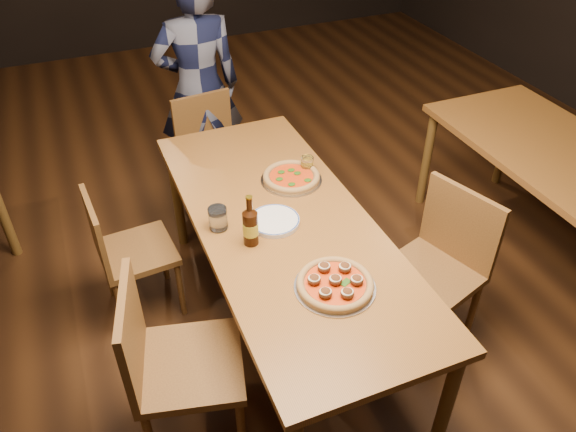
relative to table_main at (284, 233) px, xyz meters
name	(u,v)px	position (x,y,z in m)	size (l,w,h in m)	color
ground	(285,327)	(0.00, 0.00, -0.68)	(9.00, 9.00, 0.00)	black
table_main	(284,233)	(0.00, 0.00, 0.00)	(0.80, 2.00, 0.75)	brown
chair_main_nw	(190,364)	(-0.60, -0.42, -0.21)	(0.44, 0.44, 0.94)	#583617
chair_main_sw	(137,250)	(-0.67, 0.47, -0.27)	(0.38, 0.38, 0.82)	#583617
chair_main_e	(429,275)	(0.65, -0.33, -0.22)	(0.43, 0.43, 0.92)	#583617
chair_end	(216,160)	(-0.02, 1.17, -0.25)	(0.40, 0.40, 0.86)	#583617
pizza_meatball	(335,284)	(0.03, -0.49, 0.09)	(0.34, 0.34, 0.06)	#B7B7BF
pizza_margherita	(291,177)	(0.17, 0.31, 0.09)	(0.32, 0.32, 0.04)	#B7B7BF
plate_stack	(274,221)	(-0.05, 0.01, 0.08)	(0.24, 0.24, 0.02)	white
beer_bottle	(250,227)	(-0.20, -0.09, 0.16)	(0.07, 0.07, 0.25)	black
water_glass	(218,218)	(-0.30, 0.08, 0.13)	(0.09, 0.09, 0.11)	white
amber_glass	(307,164)	(0.28, 0.36, 0.11)	(0.07, 0.07, 0.09)	#9E7211
diner	(199,89)	(-0.01, 1.49, 0.12)	(0.58, 0.38, 1.59)	black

